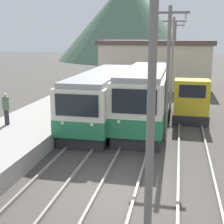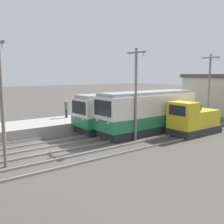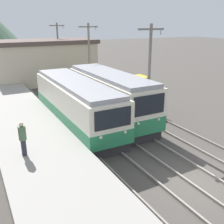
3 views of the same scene
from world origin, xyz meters
TOP-DOWN VIEW (x-y plane):
  - ground_plane at (0.00, 0.00)m, footprint 200.00×200.00m
  - platform_left at (-6.25, 0.00)m, footprint 4.50×54.00m
  - track_left at (-2.60, 0.00)m, footprint 1.54×60.00m
  - track_center at (0.20, 0.00)m, footprint 1.54×60.00m
  - commuter_train_left at (-2.60, 9.66)m, footprint 2.84×11.39m
  - commuter_train_center at (0.20, 9.66)m, footprint 2.84×10.31m
  - shunting_locomotive at (3.20, 12.28)m, footprint 2.40×5.11m
  - catenary_mast_mid at (1.71, 6.75)m, footprint 2.00×0.20m
  - catenary_mast_far at (1.71, 16.87)m, footprint 2.00×0.20m
  - catenary_mast_distant at (1.71, 27.00)m, footprint 2.00×0.20m
  - person_on_platform at (-7.21, 5.21)m, footprint 0.38×0.38m
  - station_building at (-0.42, 26.00)m, footprint 12.60×6.30m

SIDE VIEW (x-z plane):
  - ground_plane at x=0.00m, z-range 0.00..0.00m
  - track_left at x=-2.60m, z-range 0.00..0.14m
  - track_center at x=0.20m, z-range 0.00..0.14m
  - platform_left at x=-6.25m, z-range 0.00..0.86m
  - shunting_locomotive at x=3.20m, z-range -0.29..2.71m
  - commuter_train_left at x=-2.60m, z-range -0.12..3.38m
  - commuter_train_center at x=0.20m, z-range -0.14..3.65m
  - person_on_platform at x=-7.21m, z-range 0.94..2.78m
  - station_building at x=-0.42m, z-range 0.02..5.37m
  - catenary_mast_mid at x=1.71m, z-range 0.32..7.67m
  - catenary_mast_far at x=1.71m, z-range 0.32..7.67m
  - catenary_mast_distant at x=1.71m, z-range 0.32..7.67m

